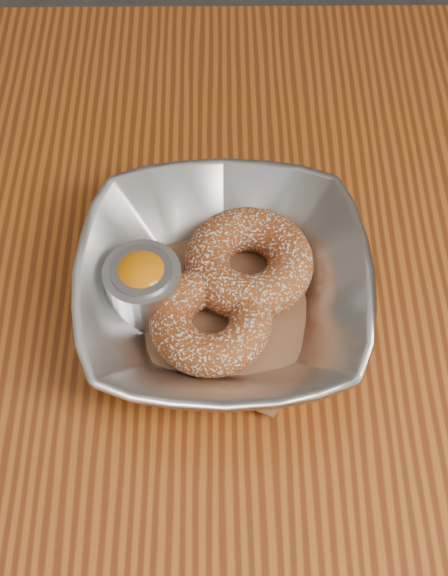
{
  "coord_description": "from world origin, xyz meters",
  "views": [
    {
      "loc": [
        -0.05,
        -0.3,
        1.28
      ],
      "look_at": [
        -0.04,
        0.03,
        0.78
      ],
      "focal_mm": 50.0,
      "sensor_mm": 36.0,
      "label": 1
    }
  ],
  "objects_px": {
    "table": "(274,399)",
    "donut_front": "(211,321)",
    "serving_bowl": "(224,290)",
    "donut_back": "(249,263)",
    "ramekin": "(143,284)"
  },
  "relations": [
    {
      "from": "serving_bowl",
      "to": "donut_back",
      "type": "xyz_separation_m",
      "value": [
        0.02,
        0.02,
        0.0
      ]
    },
    {
      "from": "table",
      "to": "serving_bowl",
      "type": "xyz_separation_m",
      "value": [
        -0.04,
        0.03,
        0.13
      ]
    },
    {
      "from": "donut_back",
      "to": "donut_front",
      "type": "relative_size",
      "value": 1.1
    },
    {
      "from": "serving_bowl",
      "to": "donut_back",
      "type": "bearing_deg",
      "value": 52.41
    },
    {
      "from": "table",
      "to": "donut_front",
      "type": "relative_size",
      "value": 13.17
    },
    {
      "from": "donut_front",
      "to": "ramekin",
      "type": "height_order",
      "value": "ramekin"
    },
    {
      "from": "table",
      "to": "donut_front",
      "type": "distance_m",
      "value": 0.14
    },
    {
      "from": "ramekin",
      "to": "donut_front",
      "type": "bearing_deg",
      "value": -28.79
    },
    {
      "from": "donut_back",
      "to": "table",
      "type": "bearing_deg",
      "value": -66.9
    },
    {
      "from": "table",
      "to": "donut_back",
      "type": "distance_m",
      "value": 0.14
    },
    {
      "from": "table",
      "to": "serving_bowl",
      "type": "bearing_deg",
      "value": 144.27
    },
    {
      "from": "serving_bowl",
      "to": "donut_back",
      "type": "height_order",
      "value": "serving_bowl"
    },
    {
      "from": "serving_bowl",
      "to": "ramekin",
      "type": "relative_size",
      "value": 3.81
    },
    {
      "from": "serving_bowl",
      "to": "donut_front",
      "type": "relative_size",
      "value": 2.43
    },
    {
      "from": "serving_bowl",
      "to": "donut_back",
      "type": "distance_m",
      "value": 0.03
    }
  ]
}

